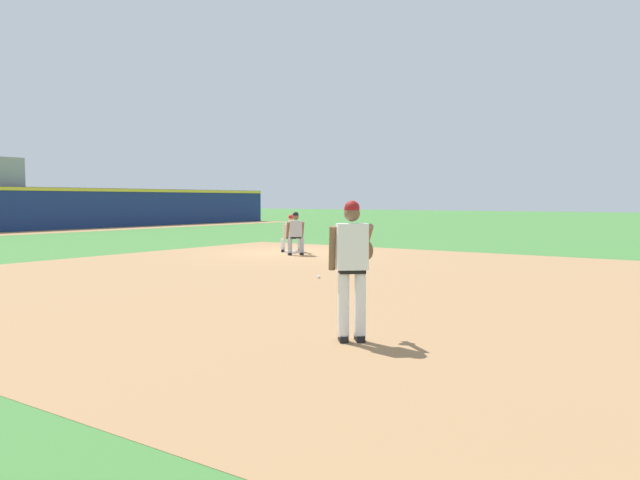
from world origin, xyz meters
TOP-DOWN VIEW (x-y plane):
  - ground_plane at (0.00, 0.00)m, footprint 160.00×160.00m
  - infield_dirt_patch at (-5.17, -4.45)m, footprint 18.00×18.00m
  - first_base_bag at (0.00, 0.00)m, footprint 0.38×0.38m
  - baseball at (-5.19, -4.76)m, footprint 0.07×0.07m
  - pitcher at (-10.30, -8.88)m, footprint 0.85×0.56m
  - first_baseman at (0.29, 0.23)m, footprint 0.76×1.08m
  - baserunner at (-0.61, -0.63)m, footprint 0.67×0.67m

SIDE VIEW (x-z plane):
  - ground_plane at x=0.00m, z-range 0.00..0.00m
  - infield_dirt_patch at x=-5.17m, z-range 0.00..0.01m
  - baseball at x=-5.19m, z-range 0.00..0.07m
  - first_base_bag at x=0.00m, z-range 0.00..0.09m
  - first_baseman at x=0.29m, z-range 0.06..1.40m
  - baserunner at x=-0.61m, z-range 0.06..1.52m
  - pitcher at x=-10.30m, z-range 0.13..1.99m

